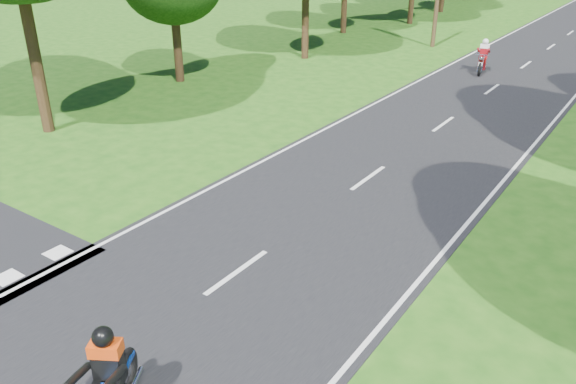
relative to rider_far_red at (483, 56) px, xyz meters
The scene contains 2 objects.
ground 22.96m from the rider_far_red, 86.45° to the right, with size 160.00×160.00×0.00m, color #1E4F12.
rider_far_red is the anchor object (origin of this frame).
Camera 1 is at (6.61, -5.61, 6.65)m, focal length 35.00 mm.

